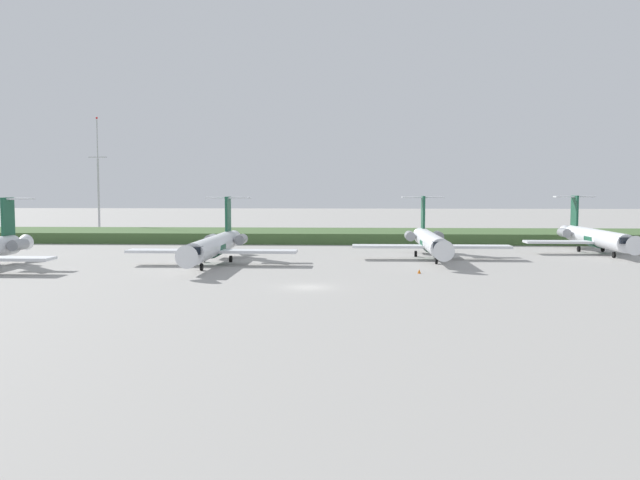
% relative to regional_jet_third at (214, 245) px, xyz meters
% --- Properties ---
extents(ground_plane, '(500.00, 500.00, 0.00)m').
position_rel_regional_jet_third_xyz_m(ground_plane, '(14.24, 8.19, -2.54)').
color(ground_plane, '#9E9B96').
extents(grass_berm, '(320.00, 20.00, 2.00)m').
position_rel_regional_jet_third_xyz_m(grass_berm, '(14.24, 41.49, -1.54)').
color(grass_berm, '#426033').
rests_on(grass_berm, ground).
extents(regional_jet_third, '(22.81, 31.00, 9.00)m').
position_rel_regional_jet_third_xyz_m(regional_jet_third, '(0.00, 0.00, 0.00)').
color(regional_jet_third, silver).
rests_on(regional_jet_third, ground).
extents(regional_jet_fourth, '(22.81, 31.00, 9.00)m').
position_rel_regional_jet_third_xyz_m(regional_jet_fourth, '(30.18, 8.90, 0.00)').
color(regional_jet_fourth, silver).
rests_on(regional_jet_fourth, ground).
extents(regional_jet_fifth, '(22.81, 31.00, 9.00)m').
position_rel_regional_jet_third_xyz_m(regional_jet_fifth, '(57.31, 18.32, 0.00)').
color(regional_jet_fifth, silver).
rests_on(regional_jet_fifth, ground).
extents(antenna_mast, '(4.40, 0.50, 26.87)m').
position_rel_regional_jet_third_xyz_m(antenna_mast, '(-40.92, 66.17, 8.56)').
color(antenna_mast, '#B2B2B7').
rests_on(antenna_mast, ground).
extents(safety_cone_front_marker, '(0.44, 0.44, 0.55)m').
position_rel_regional_jet_third_xyz_m(safety_cone_front_marker, '(26.85, -9.71, -2.26)').
color(safety_cone_front_marker, orange).
rests_on(safety_cone_front_marker, ground).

